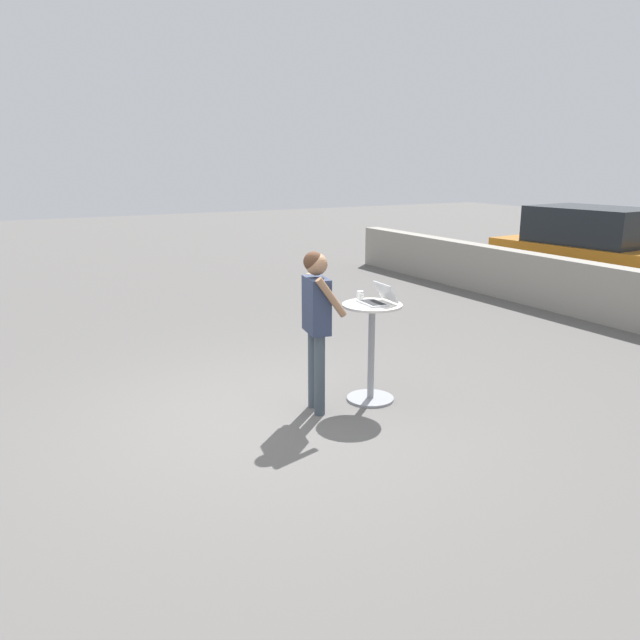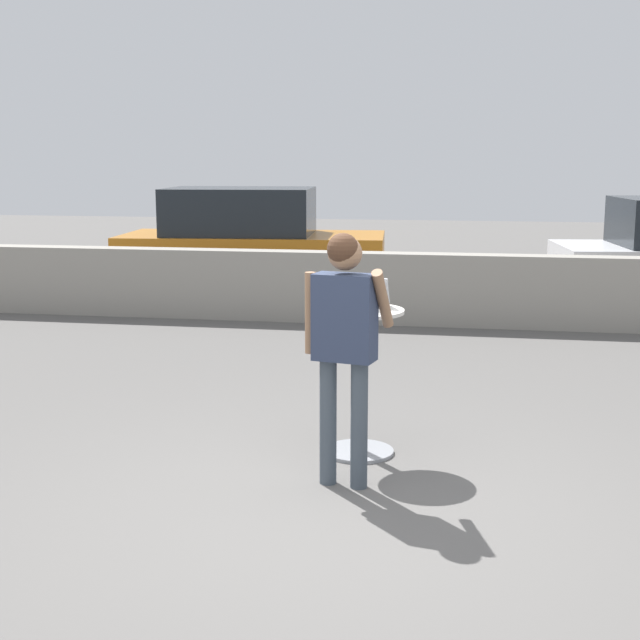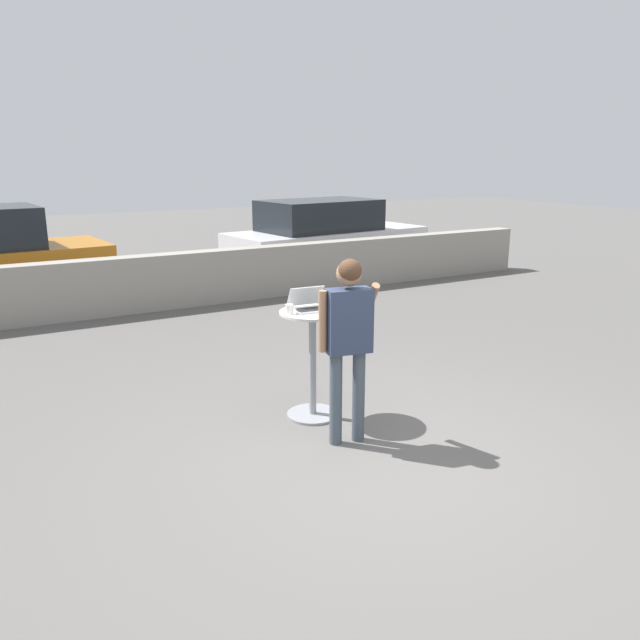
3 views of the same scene
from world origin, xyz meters
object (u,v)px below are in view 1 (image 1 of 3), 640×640
parked_car_near_street (596,251)px  cafe_table (371,345)px  coffee_mug (360,295)px  laptop (378,299)px  standing_person (316,312)px

parked_car_near_street → cafe_table: bearing=-69.3°
coffee_mug → laptop: bearing=13.9°
cafe_table → standing_person: bearing=-91.4°
cafe_table → parked_car_near_street: (-2.56, 6.77, 0.23)m
coffee_mug → cafe_table: bearing=-1.2°
coffee_mug → parked_car_near_street: size_ratio=0.03×
laptop → standing_person: 0.72m
standing_person → parked_car_near_street: 7.85m
parked_car_near_street → standing_person: bearing=-71.1°
cafe_table → standing_person: size_ratio=0.64×
standing_person → parked_car_near_street: bearing=108.9°
cafe_table → standing_person: 0.78m
cafe_table → parked_car_near_street: bearing=110.7°
standing_person → parked_car_near_street: size_ratio=0.41×
coffee_mug → standing_person: 0.69m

